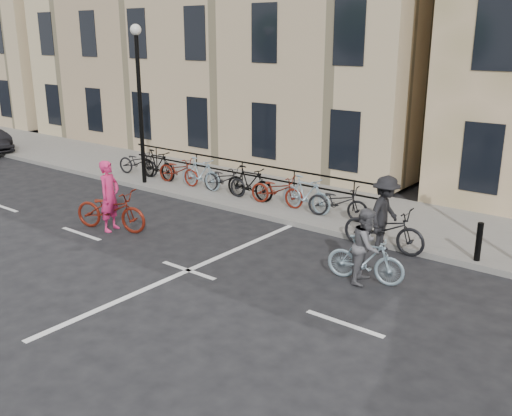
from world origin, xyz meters
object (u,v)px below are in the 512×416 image
Objects in this scene: cyclist_pink at (110,206)px; cyclist_grey at (366,253)px; lamp_post at (139,85)px; cyclist_dark at (384,221)px.

cyclist_pink reaches higher than cyclist_grey.
cyclist_grey is at bearing -97.09° from cyclist_pink.
cyclist_grey is at bearing -14.06° from lamp_post.
lamp_post is 5.46m from cyclist_pink.
lamp_post is 2.32× the size of cyclist_pink.
lamp_post reaches higher than cyclist_pink.
cyclist_pink is 7.20m from cyclist_dark.
cyclist_pink is 7.11m from cyclist_grey.
cyclist_dark reaches higher than cyclist_grey.
cyclist_pink is 1.30× the size of cyclist_grey.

